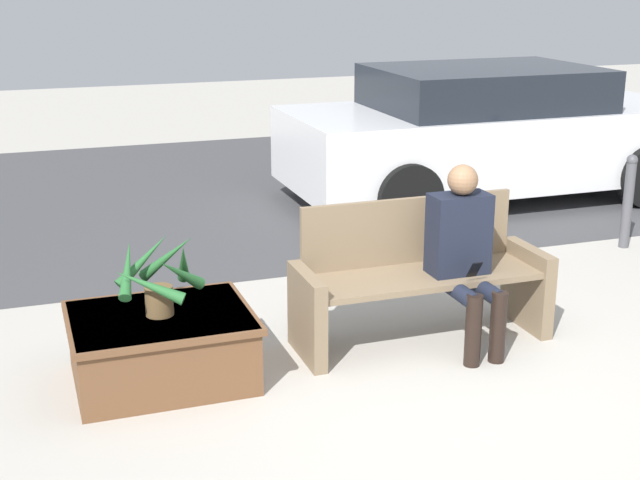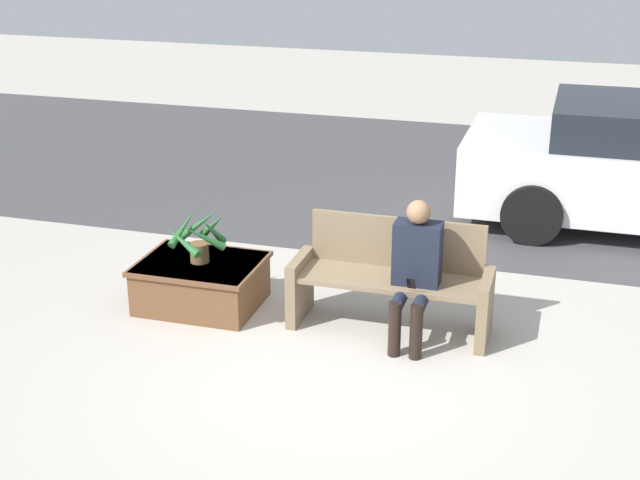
# 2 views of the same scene
# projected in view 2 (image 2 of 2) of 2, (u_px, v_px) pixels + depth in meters

# --- Properties ---
(ground_plane) EXTENTS (30.00, 30.00, 0.00)m
(ground_plane) POSITION_uv_depth(u_px,v_px,m) (339.00, 367.00, 7.06)
(ground_plane) COLOR #ADA89E
(road_surface) EXTENTS (20.00, 6.00, 0.01)m
(road_surface) POSITION_uv_depth(u_px,v_px,m) (445.00, 177.00, 11.80)
(road_surface) COLOR #424244
(road_surface) RESTS_ON ground_plane
(bench) EXTENTS (1.70, 0.56, 0.93)m
(bench) POSITION_uv_depth(u_px,v_px,m) (392.00, 280.00, 7.59)
(bench) COLOR #7A664C
(bench) RESTS_ON ground_plane
(person_seated) EXTENTS (0.39, 0.57, 1.21)m
(person_seated) POSITION_uv_depth(u_px,v_px,m) (415.00, 266.00, 7.27)
(person_seated) COLOR black
(person_seated) RESTS_ON ground_plane
(planter_box) EXTENTS (1.09, 0.87, 0.43)m
(planter_box) POSITION_uv_depth(u_px,v_px,m) (201.00, 282.00, 8.05)
(planter_box) COLOR brown
(planter_box) RESTS_ON ground_plane
(potted_plant) EXTENTS (0.57, 0.56, 0.49)m
(potted_plant) POSITION_uv_depth(u_px,v_px,m) (199.00, 237.00, 7.89)
(potted_plant) COLOR brown
(potted_plant) RESTS_ON planter_box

